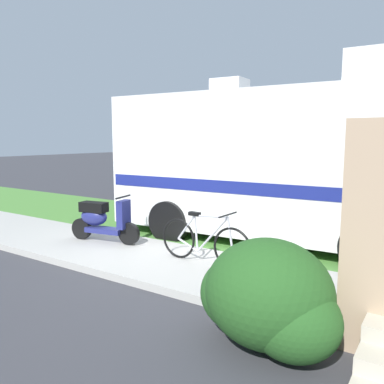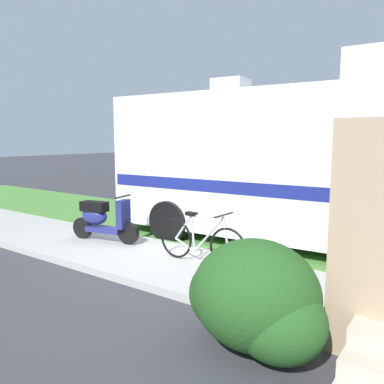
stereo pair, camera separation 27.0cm
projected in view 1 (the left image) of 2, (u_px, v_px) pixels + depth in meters
ground_plane at (161, 242)px, 8.26m from camera, size 80.00×80.00×0.00m
sidewalk at (122, 254)px, 7.26m from camera, size 24.00×2.00×0.12m
grass_strip at (199, 227)px, 9.49m from camera, size 24.00×3.40×0.08m
motorhome_rv at (277, 162)px, 8.04m from camera, size 6.73×2.78×3.62m
scooter at (102, 219)px, 7.83m from camera, size 1.57×0.59×0.97m
bicycle at (204, 241)px, 6.44m from camera, size 1.78×0.52×0.90m
pickup_truck_near at (229, 173)px, 13.72m from camera, size 5.79×2.43×1.86m
pickup_truck_far at (258, 168)px, 16.68m from camera, size 5.51×2.42×1.76m
bush_by_porch at (267, 298)px, 4.06m from camera, size 1.62×1.22×1.15m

